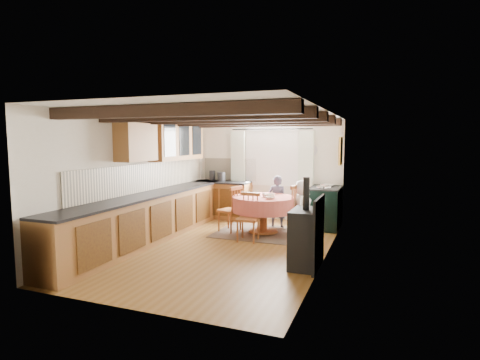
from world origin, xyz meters
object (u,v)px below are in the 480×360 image
at_px(aga_range, 325,207).
at_px(cup, 264,195).
at_px(dining_table, 263,215).
at_px(chair_right, 303,211).
at_px(child_far, 277,201).
at_px(child_right, 302,207).
at_px(cast_iron_stove, 306,222).
at_px(chair_left, 230,209).
at_px(chair_near, 248,217).

height_order(aga_range, cup, aga_range).
height_order(dining_table, chair_right, chair_right).
relative_size(dining_table, child_far, 1.11).
height_order(dining_table, child_right, child_right).
relative_size(chair_right, aga_range, 1.03).
bearing_deg(child_far, chair_right, 135.99).
relative_size(dining_table, cast_iron_stove, 0.93).
distance_m(dining_table, cup, 0.43).
relative_size(child_right, cup, 12.69).
height_order(aga_range, child_right, child_right).
bearing_deg(chair_left, child_far, 147.33).
xyz_separation_m(chair_right, cup, (-0.80, -0.11, 0.30)).
height_order(dining_table, child_far, child_far).
relative_size(chair_right, cast_iron_stove, 0.75).
distance_m(chair_near, chair_left, 0.88).
relative_size(cast_iron_stove, child_far, 1.20).
bearing_deg(chair_right, child_right, 30.58).
xyz_separation_m(chair_near, child_far, (0.20, 1.38, 0.11)).
bearing_deg(chair_near, dining_table, 80.98).
bearing_deg(child_far, aga_range, -166.29).
bearing_deg(child_far, child_right, 139.04).
bearing_deg(cup, aga_range, 43.07).
xyz_separation_m(chair_right, cast_iron_stove, (0.41, -1.88, 0.17)).
bearing_deg(cup, chair_left, -175.69).
height_order(cast_iron_stove, child_right, cast_iron_stove).
xyz_separation_m(chair_left, child_far, (0.83, 0.77, 0.09)).
relative_size(aga_range, child_right, 0.89).
bearing_deg(aga_range, child_far, -162.81).
height_order(cast_iron_stove, cup, cast_iron_stove).
relative_size(chair_near, cast_iron_stove, 0.67).
height_order(chair_near, aga_range, chair_near).
xyz_separation_m(chair_near, chair_right, (0.91, 0.78, 0.05)).
height_order(chair_right, child_right, child_right).
bearing_deg(chair_left, cup, 108.84).
relative_size(chair_near, child_right, 0.82).
bearing_deg(cup, chair_near, -99.66).
xyz_separation_m(dining_table, aga_range, (1.12, 0.99, 0.08)).
relative_size(aga_range, cast_iron_stove, 0.73).
height_order(chair_near, child_right, child_right).
relative_size(chair_near, chair_left, 0.95).
bearing_deg(chair_right, child_far, 58.28).
bearing_deg(child_far, cast_iron_stove, 110.78).
bearing_deg(cast_iron_stove, chair_right, 102.37).
height_order(chair_near, cast_iron_stove, cast_iron_stove).
relative_size(cast_iron_stove, cup, 15.49).
bearing_deg(dining_table, chair_near, -97.32).
bearing_deg(dining_table, chair_right, 5.25).
xyz_separation_m(cast_iron_stove, cup, (-1.21, 1.77, 0.12)).
height_order(aga_range, child_far, child_far).
distance_m(aga_range, child_right, 0.90).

